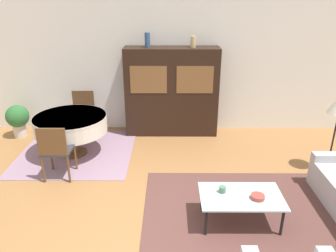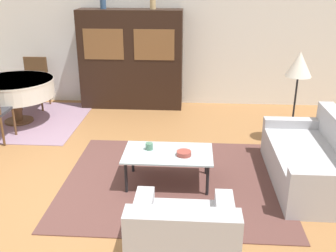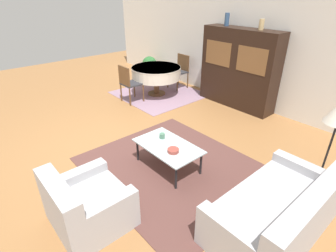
% 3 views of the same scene
% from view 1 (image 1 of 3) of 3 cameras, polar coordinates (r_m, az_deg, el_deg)
% --- Properties ---
extents(ground_plane, '(14.00, 14.00, 0.00)m').
position_cam_1_polar(ground_plane, '(4.23, -2.99, -19.52)').
color(ground_plane, '#9E6B3D').
extents(wall_back, '(10.00, 0.06, 2.70)m').
position_cam_1_polar(wall_back, '(6.93, -1.57, 10.20)').
color(wall_back, white).
rests_on(wall_back, ground_plane).
extents(area_rug, '(2.69, 2.34, 0.01)m').
position_cam_1_polar(area_rug, '(4.67, 12.99, -15.45)').
color(area_rug, brown).
rests_on(area_rug, ground_plane).
extents(dining_rug, '(2.07, 2.04, 0.01)m').
position_cam_1_polar(dining_rug, '(6.45, -15.53, -4.34)').
color(dining_rug, gray).
rests_on(dining_rug, ground_plane).
extents(coffee_table, '(1.06, 0.64, 0.40)m').
position_cam_1_polar(coffee_table, '(4.39, 12.60, -12.13)').
color(coffee_table, black).
rests_on(coffee_table, area_rug).
extents(display_cabinet, '(1.89, 0.48, 1.80)m').
position_cam_1_polar(display_cabinet, '(6.76, 0.63, 5.97)').
color(display_cabinet, black).
rests_on(display_cabinet, ground_plane).
extents(dining_table, '(1.30, 1.30, 0.74)m').
position_cam_1_polar(dining_table, '(6.16, -16.58, 0.35)').
color(dining_table, brown).
rests_on(dining_table, dining_rug).
extents(dining_chair_near, '(0.44, 0.44, 0.92)m').
position_cam_1_polar(dining_chair_near, '(5.44, -18.97, -3.75)').
color(dining_chair_near, brown).
rests_on(dining_chair_near, dining_rug).
extents(dining_chair_far, '(0.44, 0.44, 0.92)m').
position_cam_1_polar(dining_chair_far, '(6.96, -14.60, 2.56)').
color(dining_chair_far, brown).
rests_on(dining_chair_far, dining_rug).
extents(cup, '(0.09, 0.09, 0.08)m').
position_cam_1_polar(cup, '(4.37, 9.45, -10.85)').
color(cup, '#4C7A60').
rests_on(cup, coffee_table).
extents(bowl, '(0.17, 0.17, 0.05)m').
position_cam_1_polar(bowl, '(4.35, 15.35, -11.82)').
color(bowl, '#9E4238').
rests_on(bowl, coffee_table).
extents(vase_tall, '(0.11, 0.11, 0.28)m').
position_cam_1_polar(vase_tall, '(6.55, -3.61, 14.73)').
color(vase_tall, '#33517A').
rests_on(vase_tall, display_cabinet).
extents(vase_short, '(0.10, 0.10, 0.22)m').
position_cam_1_polar(vase_short, '(6.56, 4.42, 14.43)').
color(vase_short, tan).
rests_on(vase_short, display_cabinet).
extents(potted_plant, '(0.46, 0.46, 0.68)m').
position_cam_1_polar(potted_plant, '(7.40, -24.70, 1.23)').
color(potted_plant, beige).
rests_on(potted_plant, ground_plane).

